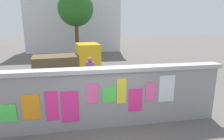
{
  "coord_description": "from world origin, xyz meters",
  "views": [
    {
      "loc": [
        -0.84,
        -5.44,
        3.11
      ],
      "look_at": [
        0.59,
        2.38,
        1.13
      ],
      "focal_mm": 31.97,
      "sensor_mm": 36.0,
      "label": 1
    }
  ],
  "objects": [
    {
      "name": "bicycle_far",
      "position": [
        0.53,
        1.28,
        0.36
      ],
      "size": [
        1.66,
        0.6,
        0.95
      ],
      "color": "black",
      "rests_on": "ground"
    },
    {
      "name": "building_background",
      "position": [
        -0.94,
        16.69,
        4.32
      ],
      "size": [
        9.52,
        4.62,
        8.59
      ],
      "color": "silver",
      "rests_on": "ground"
    },
    {
      "name": "ground",
      "position": [
        0.0,
        8.0,
        0.0
      ],
      "size": [
        60.0,
        60.0,
        0.0
      ],
      "primitive_type": "plane",
      "color": "#605B56"
    },
    {
      "name": "motorcycle",
      "position": [
        2.64,
        3.68,
        0.46
      ],
      "size": [
        1.9,
        0.56,
        0.87
      ],
      "color": "black",
      "rests_on": "ground"
    },
    {
      "name": "tree_roadside",
      "position": [
        -0.71,
        11.63,
        4.03
      ],
      "size": [
        2.87,
        2.87,
        5.5
      ],
      "color": "brown",
      "rests_on": "ground"
    },
    {
      "name": "poster_wall",
      "position": [
        -0.0,
        -0.0,
        0.93
      ],
      "size": [
        7.1,
        0.42,
        1.82
      ],
      "color": "gray",
      "rests_on": "ground"
    },
    {
      "name": "person_walking",
      "position": [
        -0.27,
        2.86,
        0.99
      ],
      "size": [
        0.36,
        0.36,
        1.62
      ],
      "color": "purple",
      "rests_on": "ground"
    },
    {
      "name": "bicycle_near",
      "position": [
        -2.72,
        2.01,
        0.36
      ],
      "size": [
        1.65,
        0.61,
        0.95
      ],
      "color": "black",
      "rests_on": "ground"
    },
    {
      "name": "auto_rickshaw_truck",
      "position": [
        -1.16,
        5.75,
        0.9
      ],
      "size": [
        3.76,
        1.93,
        1.85
      ],
      "color": "black",
      "rests_on": "ground"
    }
  ]
}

